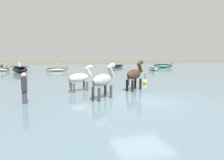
{
  "coord_description": "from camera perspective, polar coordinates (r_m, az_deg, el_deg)",
  "views": [
    {
      "loc": [
        -3.73,
        -8.61,
        2.33
      ],
      "look_at": [
        -0.34,
        3.86,
        0.83
      ],
      "focal_mm": 34.17,
      "sensor_mm": 36.0,
      "label": 1
    }
  ],
  "objects": [
    {
      "name": "water_surface",
      "position": [
        19.11,
        -3.85,
        0.1
      ],
      "size": [
        90.0,
        90.0,
        0.33
      ],
      "primitive_type": "cube",
      "color": "slate",
      "rests_on": "ground"
    },
    {
      "name": "horse_flank_grey",
      "position": [
        9.74,
        -2.35,
        -0.26
      ],
      "size": [
        1.54,
        1.46,
        1.97
      ],
      "color": "gray",
      "rests_on": "ground"
    },
    {
      "name": "horse_trailing_dark_bay",
      "position": [
        12.32,
        6.08,
        1.32
      ],
      "size": [
        1.62,
        1.48,
        2.03
      ],
      "color": "#382319",
      "rests_on": "ground"
    },
    {
      "name": "far_shoreline",
      "position": [
        47.24,
        -10.7,
        4.58
      ],
      "size": [
        80.0,
        2.4,
        1.49
      ],
      "primitive_type": "cube",
      "color": "#706B5B",
      "rests_on": "ground"
    },
    {
      "name": "boat_near_starboard",
      "position": [
        27.12,
        -23.44,
        2.61
      ],
      "size": [
        2.69,
        3.52,
        1.19
      ],
      "color": "black",
      "rests_on": "water_surface"
    },
    {
      "name": "boat_mid_channel",
      "position": [
        27.68,
        -14.52,
        2.8
      ],
      "size": [
        2.73,
        0.84,
        0.98
      ],
      "color": "#B2AD9E",
      "rests_on": "water_surface"
    },
    {
      "name": "ground_plane",
      "position": [
        9.67,
        8.03,
        -7.41
      ],
      "size": [
        120.0,
        120.0,
        0.0
      ],
      "primitive_type": "plane",
      "color": "gray"
    },
    {
      "name": "horse_lead_pinto",
      "position": [
        11.97,
        -8.54,
        0.42
      ],
      "size": [
        1.57,
        1.03,
        1.78
      ],
      "color": "beige",
      "rests_on": "ground"
    },
    {
      "name": "boat_near_port",
      "position": [
        30.48,
        -27.42,
        2.63
      ],
      "size": [
        2.57,
        1.6,
        0.97
      ],
      "color": "#B2AD9E",
      "rests_on": "water_surface"
    },
    {
      "name": "person_onlooker_right",
      "position": [
        9.54,
        -22.4,
        -2.72
      ],
      "size": [
        0.27,
        0.36,
        1.63
      ],
      "color": "#383842",
      "rests_on": "ground"
    },
    {
      "name": "boat_far_offshore",
      "position": [
        35.33,
        13.42,
        3.68
      ],
      "size": [
        3.29,
        1.8,
        0.74
      ],
      "color": "#337556",
      "rests_on": "water_surface"
    },
    {
      "name": "channel_buoy",
      "position": [
        15.18,
        8.75,
        -0.4
      ],
      "size": [
        0.31,
        0.31,
        0.72
      ],
      "color": "yellow",
      "rests_on": "water_surface"
    },
    {
      "name": "boat_distant_east",
      "position": [
        29.16,
        10.93,
        3.05
      ],
      "size": [
        1.17,
        2.73,
        0.49
      ],
      "color": "silver",
      "rests_on": "water_surface"
    },
    {
      "name": "boat_mid_outer",
      "position": [
        34.72,
        1.42,
        3.72
      ],
      "size": [
        2.64,
        1.96,
        0.96
      ],
      "color": "black",
      "rests_on": "water_surface"
    }
  ]
}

